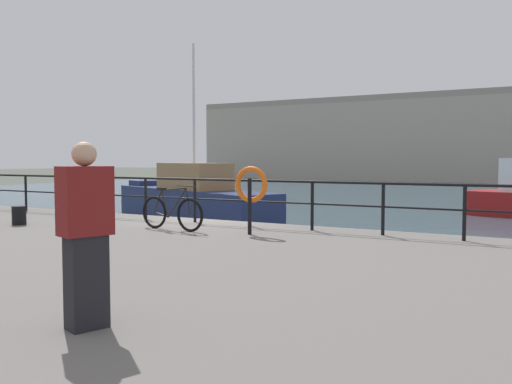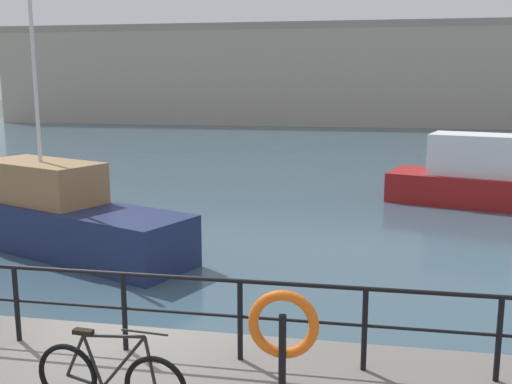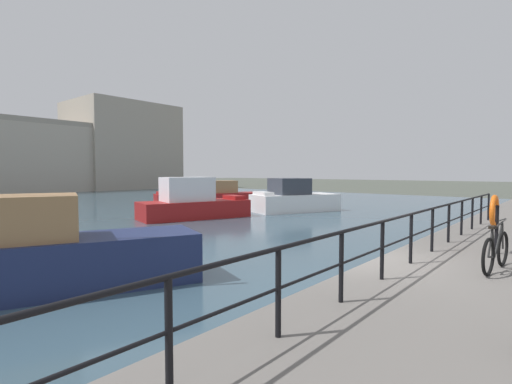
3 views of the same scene
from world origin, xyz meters
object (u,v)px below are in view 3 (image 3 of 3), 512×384
object	(u,v)px
parked_bicycle	(496,251)
life_ring_stand	(494,213)
moored_green_narrowboat	(193,203)
moored_cabin_cruiser	(293,199)
moored_white_yacht	(209,195)

from	to	relation	value
parked_bicycle	life_ring_stand	distance (m)	1.93
moored_green_narrowboat	moored_cabin_cruiser	size ratio (longest dim) A/B	1.06
moored_cabin_cruiser	parked_bicycle	distance (m)	20.44
moored_green_narrowboat	moored_white_yacht	xyz separation A→B (m)	(8.90, 8.12, -0.23)
moored_white_yacht	parked_bicycle	bearing A→B (deg)	83.02
moored_cabin_cruiser	parked_bicycle	xyz separation A→B (m)	(-14.28, -14.62, 0.45)
life_ring_stand	moored_white_yacht	bearing A→B (deg)	60.82
moored_green_narrowboat	life_ring_stand	distance (m)	17.62
moored_green_narrowboat	moored_white_yacht	bearing A→B (deg)	59.68
moored_white_yacht	parked_bicycle	size ratio (longest dim) A/B	5.50
moored_green_narrowboat	parked_bicycle	distance (m)	18.47
moored_green_narrowboat	parked_bicycle	bearing A→B (deg)	-94.50
moored_green_narrowboat	parked_bicycle	world-z (taller)	moored_green_narrowboat
moored_white_yacht	life_ring_stand	distance (m)	28.63
moored_green_narrowboat	life_ring_stand	world-z (taller)	moored_green_narrowboat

